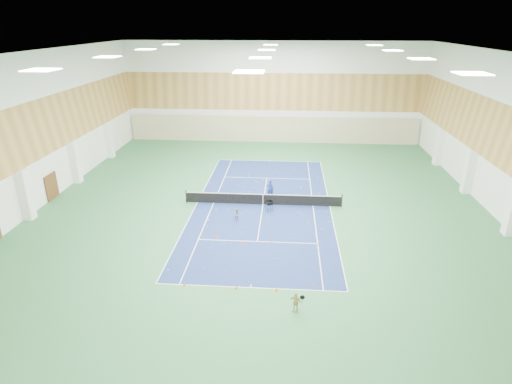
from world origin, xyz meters
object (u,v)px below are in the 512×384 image
coach (270,189)px  child_court (237,214)px  child_apron (295,302)px  ball_cart (269,206)px  tennis_net (263,198)px

coach → child_court: bearing=73.7°
coach → child_apron: size_ratio=1.38×
coach → child_apron: bearing=106.3°
coach → ball_cart: bearing=100.1°
tennis_net → child_court: tennis_net is taller
tennis_net → child_apron: size_ratio=11.35×
tennis_net → child_apron: child_apron is taller
tennis_net → child_court: size_ratio=12.77×
child_court → ball_cart: size_ratio=1.15×
tennis_net → child_court: bearing=-119.1°
tennis_net → child_apron: (2.51, -13.79, 0.01)m
child_court → child_apron: size_ratio=0.89×
child_court → ball_cart: bearing=15.3°
tennis_net → ball_cart: size_ratio=14.72×
child_court → coach: bearing=40.4°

